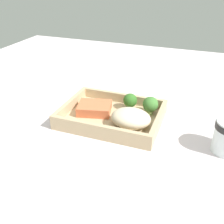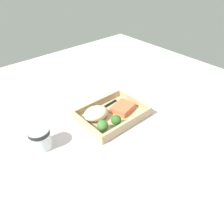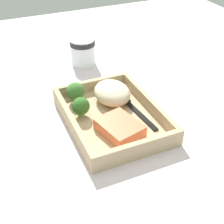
{
  "view_description": "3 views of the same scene",
  "coord_description": "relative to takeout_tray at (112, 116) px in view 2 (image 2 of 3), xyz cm",
  "views": [
    {
      "loc": [
        22.13,
        -59.4,
        38.31
      ],
      "look_at": [
        0.0,
        0.0,
        2.7
      ],
      "focal_mm": 42.0,
      "sensor_mm": 36.0,
      "label": 1
    },
    {
      "loc": [
        47.9,
        54.42,
        57.14
      ],
      "look_at": [
        0.0,
        0.0,
        2.7
      ],
      "focal_mm": 35.0,
      "sensor_mm": 36.0,
      "label": 2
    },
    {
      "loc": [
        -52.5,
        23.06,
        44.17
      ],
      "look_at": [
        0.0,
        0.0,
        2.7
      ],
      "focal_mm": 50.0,
      "sensor_mm": 36.0,
      "label": 3
    }
  ],
  "objects": [
    {
      "name": "ground_plane",
      "position": [
        0.0,
        0.0,
        -1.6
      ],
      "size": [
        160.0,
        160.0,
        2.0
      ],
      "primitive_type": "cube",
      "color": "silver"
    },
    {
      "name": "takeout_tray",
      "position": [
        0.0,
        0.0,
        0.0
      ],
      "size": [
        27.26,
        20.29,
        1.2
      ],
      "primitive_type": "cube",
      "color": "tan",
      "rests_on": "ground_plane"
    },
    {
      "name": "tray_rim",
      "position": [
        0.0,
        0.0,
        2.04
      ],
      "size": [
        27.26,
        20.29,
        2.89
      ],
      "color": "tan",
      "rests_on": "takeout_tray"
    },
    {
      "name": "salmon_fillet",
      "position": [
        -5.6,
        0.7,
        1.89
      ],
      "size": [
        10.73,
        9.36,
        2.57
      ],
      "primitive_type": "cube",
      "rotation": [
        0.0,
        0.0,
        0.24
      ],
      "color": "#E26E44",
      "rests_on": "takeout_tray"
    },
    {
      "name": "mashed_potatoes",
      "position": [
        6.25,
        -2.78,
        2.96
      ],
      "size": [
        10.54,
        8.5,
        4.72
      ],
      "primitive_type": "ellipsoid",
      "color": "beige",
      "rests_on": "takeout_tray"
    },
    {
      "name": "broccoli_floret_1",
      "position": [
        9.51,
        5.48,
        3.46
      ],
      "size": [
        4.39,
        4.39,
        5.16
      ],
      "color": "#8BAB62",
      "rests_on": "takeout_tray"
    },
    {
      "name": "broccoli_floret_2",
      "position": [
        3.33,
        6.23,
        3.27
      ],
      "size": [
        4.05,
        4.05,
        4.8
      ],
      "color": "#7C9A5B",
      "rests_on": "takeout_tray"
    },
    {
      "name": "fork",
      "position": [
        0.48,
        -6.02,
        0.82
      ],
      "size": [
        15.88,
        3.01,
        0.44
      ],
      "color": "black",
      "rests_on": "takeout_tray"
    },
    {
      "name": "paper_cup",
      "position": [
        30.19,
        -3.67,
        3.9
      ],
      "size": [
        7.49,
        7.49,
        8.07
      ],
      "color": "white",
      "rests_on": "ground_plane"
    },
    {
      "name": "receipt_slip",
      "position": [
        5.92,
        20.65,
        -0.48
      ],
      "size": [
        8.23,
        15.2,
        0.24
      ],
      "primitive_type": "cube",
      "rotation": [
        0.0,
        0.0,
        0.07
      ],
      "color": "white",
      "rests_on": "ground_plane"
    }
  ]
}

